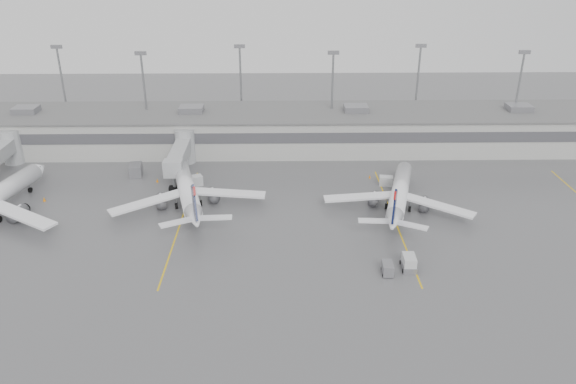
{
  "coord_description": "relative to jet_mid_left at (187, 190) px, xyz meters",
  "views": [
    {
      "loc": [
        -1.24,
        -57.69,
        42.84
      ],
      "look_at": [
        -0.0,
        24.0,
        5.0
      ],
      "focal_mm": 35.0,
      "sensor_mm": 36.0,
      "label": 1
    }
  ],
  "objects": [
    {
      "name": "ground",
      "position": [
        17.13,
        -29.4,
        -2.99
      ],
      "size": [
        260.0,
        260.0,
        0.0
      ],
      "primitive_type": "plane",
      "color": "#4F4F52",
      "rests_on": "ground"
    },
    {
      "name": "terminal",
      "position": [
        17.13,
        28.58,
        1.18
      ],
      "size": [
        152.0,
        17.0,
        9.45
      ],
      "color": "#AFAFAA",
      "rests_on": "ground"
    },
    {
      "name": "light_masts",
      "position": [
        17.13,
        34.35,
        9.03
      ],
      "size": [
        142.4,
        8.0,
        20.6
      ],
      "color": "gray",
      "rests_on": "ground"
    },
    {
      "name": "jet_bridge_left",
      "position": [
        -38.37,
        16.32,
        0.88
      ],
      "size": [
        4.0,
        17.2,
        7.0
      ],
      "color": "#929496",
      "rests_on": "ground"
    },
    {
      "name": "jet_bridge_right",
      "position": [
        -3.37,
        16.32,
        0.88
      ],
      "size": [
        4.0,
        17.2,
        7.0
      ],
      "color": "#929496",
      "rests_on": "ground"
    },
    {
      "name": "stand_markings",
      "position": [
        17.13,
        -5.4,
        -2.99
      ],
      "size": [
        105.25,
        40.0,
        0.01
      ],
      "color": "yellow",
      "rests_on": "ground"
    },
    {
      "name": "jet_mid_left",
      "position": [
        0.0,
        0.0,
        0.0
      ],
      "size": [
        25.7,
        29.19,
        9.63
      ],
      "rotation": [
        0.0,
        0.0,
        0.26
      ],
      "color": "white",
      "rests_on": "ground"
    },
    {
      "name": "jet_mid_right",
      "position": [
        35.97,
        -1.76,
        -0.15
      ],
      "size": [
        24.29,
        27.61,
        9.15
      ],
      "rotation": [
        0.0,
        0.0,
        -0.28
      ],
      "color": "white",
      "rests_on": "ground"
    },
    {
      "name": "baggage_tug",
      "position": [
        33.81,
        -20.46,
        -2.2
      ],
      "size": [
        2.16,
        3.24,
        2.04
      ],
      "rotation": [
        0.0,
        0.0,
        -0.03
      ],
      "color": "silver",
      "rests_on": "ground"
    },
    {
      "name": "baggage_cart",
      "position": [
        30.61,
        -21.66,
        -2.15
      ],
      "size": [
        1.53,
        2.57,
        1.62
      ],
      "rotation": [
        0.0,
        0.0,
        -0.03
      ],
      "color": "slate",
      "rests_on": "ground"
    },
    {
      "name": "gse_uld_a",
      "position": [
        -32.69,
        11.87,
        -2.22
      ],
      "size": [
        2.46,
        1.94,
        1.54
      ],
      "primitive_type": "cube",
      "rotation": [
        0.0,
        0.0,
        -0.25
      ],
      "color": "silver",
      "rests_on": "ground"
    },
    {
      "name": "gse_uld_b",
      "position": [
        0.04,
        8.65,
        -2.06
      ],
      "size": [
        3.11,
        2.65,
        1.86
      ],
      "primitive_type": "cube",
      "rotation": [
        0.0,
        0.0,
        0.41
      ],
      "color": "silver",
      "rests_on": "ground"
    },
    {
      "name": "gse_uld_c",
      "position": [
        35.6,
        8.21,
        -2.13
      ],
      "size": [
        2.67,
        1.99,
        1.73
      ],
      "primitive_type": "cube",
      "rotation": [
        0.0,
        0.0,
        -0.16
      ],
      "color": "silver",
      "rests_on": "ground"
    },
    {
      "name": "gse_loader",
      "position": [
        -12.04,
        13.52,
        -1.86
      ],
      "size": [
        2.74,
        3.9,
        2.26
      ],
      "primitive_type": "cube",
      "rotation": [
        0.0,
        0.0,
        0.14
      ],
      "color": "slate",
      "rests_on": "ground"
    },
    {
      "name": "cone_a",
      "position": [
        -25.55,
        2.19,
        -2.6
      ],
      "size": [
        0.5,
        0.5,
        0.8
      ],
      "primitive_type": "cone",
      "color": "orange",
      "rests_on": "ground"
    },
    {
      "name": "cone_b",
      "position": [
        -7.35,
        10.24,
        -2.64
      ],
      "size": [
        0.45,
        0.45,
        0.71
      ],
      "primitive_type": "cone",
      "color": "orange",
      "rests_on": "ground"
    },
    {
      "name": "cone_c",
      "position": [
        33.09,
        11.52,
        -2.68
      ],
      "size": [
        0.39,
        0.39,
        0.63
      ],
      "primitive_type": "cone",
      "color": "orange",
      "rests_on": "ground"
    }
  ]
}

